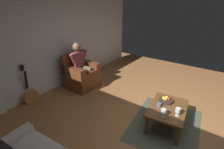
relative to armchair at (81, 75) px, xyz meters
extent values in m
plane|color=#9B6439|center=(0.16, 2.57, -0.35)|extent=(7.50, 7.50, 0.00)
cube|color=silver|center=(0.16, -0.58, 0.91)|extent=(6.13, 0.06, 2.52)
cube|color=#484E3C|center=(0.17, 2.51, -0.35)|extent=(1.78, 1.44, 0.01)
cube|color=brown|center=(0.00, 0.03, -0.13)|extent=(0.78, 0.73, 0.44)
cube|color=brown|center=(0.00, 0.09, 0.13)|extent=(0.42, 0.60, 0.10)
cube|color=brown|center=(-0.30, 0.03, 0.20)|extent=(0.18, 0.72, 0.24)
cube|color=brown|center=(0.30, 0.04, 0.20)|extent=(0.18, 0.72, 0.24)
cube|color=brown|center=(0.00, -0.27, 0.35)|extent=(0.78, 0.13, 0.53)
cube|color=brown|center=(0.00, -0.10, 0.43)|extent=(0.35, 0.18, 0.48)
sphere|color=brown|center=(0.00, -0.10, 0.80)|extent=(0.21, 0.21, 0.21)
cylinder|color=brown|center=(-0.10, 0.10, 0.20)|extent=(0.13, 0.40, 0.13)
cylinder|color=brown|center=(-0.10, 0.30, -0.08)|extent=(0.12, 0.12, 0.54)
cylinder|color=brown|center=(-0.20, -0.05, 0.53)|extent=(0.20, 0.09, 0.29)
cylinder|color=brown|center=(0.10, 0.11, 0.20)|extent=(0.13, 0.40, 0.13)
cylinder|color=brown|center=(0.10, 0.31, -0.08)|extent=(0.12, 0.12, 0.54)
cylinder|color=brown|center=(0.21, -0.04, 0.53)|extent=(0.20, 0.09, 0.29)
cube|color=beige|center=(2.46, 1.12, 0.15)|extent=(0.83, 0.22, 0.20)
cube|color=brown|center=(0.17, 2.51, 0.04)|extent=(1.01, 0.76, 0.04)
cylinder|color=brown|center=(-0.28, 2.73, -0.17)|extent=(0.06, 0.06, 0.38)
cylinder|color=brown|center=(0.55, 2.83, -0.17)|extent=(0.06, 0.06, 0.38)
cylinder|color=brown|center=(-0.21, 2.19, -0.17)|extent=(0.06, 0.06, 0.38)
cylinder|color=brown|center=(0.62, 2.29, -0.17)|extent=(0.06, 0.06, 0.38)
cylinder|color=#BC7B40|center=(1.31, -0.37, -0.18)|extent=(0.36, 0.16, 0.37)
cylinder|color=black|center=(1.31, -0.32, -0.16)|extent=(0.10, 0.02, 0.10)
cube|color=black|center=(1.31, -0.45, 0.23)|extent=(0.05, 0.12, 0.47)
cube|color=black|center=(1.31, -0.50, 0.52)|extent=(0.07, 0.06, 0.14)
cylinder|color=silver|center=(0.50, 2.53, 0.07)|extent=(0.07, 0.07, 0.01)
cylinder|color=silver|center=(0.50, 2.53, 0.10)|extent=(0.01, 0.01, 0.07)
cylinder|color=silver|center=(0.50, 2.53, 0.18)|extent=(0.09, 0.09, 0.08)
cylinder|color=#590C19|center=(0.50, 2.53, 0.16)|extent=(0.08, 0.08, 0.03)
cylinder|color=silver|center=(0.33, 2.72, 0.07)|extent=(0.07, 0.07, 0.01)
cylinder|color=silver|center=(0.33, 2.72, 0.11)|extent=(0.01, 0.01, 0.07)
cylinder|color=silver|center=(0.33, 2.72, 0.18)|extent=(0.09, 0.09, 0.08)
cylinder|color=#590C19|center=(0.33, 2.72, 0.16)|extent=(0.08, 0.08, 0.03)
cylinder|color=#32251F|center=(0.00, 2.41, 0.09)|extent=(0.27, 0.27, 0.05)
sphere|color=gold|center=(0.03, 2.40, 0.14)|extent=(0.07, 0.07, 0.07)
sphere|color=#B52712|center=(-0.01, 2.45, 0.14)|extent=(0.07, 0.07, 0.07)
sphere|color=gold|center=(-0.03, 2.40, 0.14)|extent=(0.07, 0.07, 0.07)
sphere|color=gold|center=(0.01, 2.36, 0.14)|extent=(0.07, 0.07, 0.07)
cylinder|color=slate|center=(0.25, 2.36, 0.10)|extent=(0.08, 0.08, 0.07)
camera|label=1|loc=(2.87, 3.18, 1.90)|focal=26.24mm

